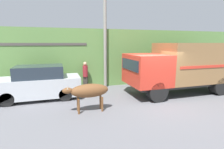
{
  "coord_description": "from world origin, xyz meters",
  "views": [
    {
      "loc": [
        -4.74,
        -7.3,
        2.93
      ],
      "look_at": [
        -2.29,
        0.48,
        1.45
      ],
      "focal_mm": 28.0,
      "sensor_mm": 36.0,
      "label": 1
    }
  ],
  "objects_px": {
    "cargo_truck": "(184,65)",
    "brown_cow": "(89,91)",
    "parked_suv": "(39,83)",
    "pedestrian_on_hill": "(85,74)",
    "utility_pole": "(105,34)"
  },
  "relations": [
    {
      "from": "brown_cow",
      "to": "pedestrian_on_hill",
      "type": "bearing_deg",
      "value": 72.89
    },
    {
      "from": "brown_cow",
      "to": "utility_pole",
      "type": "height_order",
      "value": "utility_pole"
    },
    {
      "from": "brown_cow",
      "to": "utility_pole",
      "type": "xyz_separation_m",
      "value": [
        1.81,
        3.93,
        2.56
      ]
    },
    {
      "from": "utility_pole",
      "to": "pedestrian_on_hill",
      "type": "bearing_deg",
      "value": -174.2
    },
    {
      "from": "brown_cow",
      "to": "parked_suv",
      "type": "distance_m",
      "value": 3.32
    },
    {
      "from": "utility_pole",
      "to": "brown_cow",
      "type": "bearing_deg",
      "value": -114.66
    },
    {
      "from": "cargo_truck",
      "to": "parked_suv",
      "type": "height_order",
      "value": "cargo_truck"
    },
    {
      "from": "cargo_truck",
      "to": "brown_cow",
      "type": "bearing_deg",
      "value": -168.45
    },
    {
      "from": "cargo_truck",
      "to": "utility_pole",
      "type": "xyz_separation_m",
      "value": [
        -4.06,
        2.69,
        1.84
      ]
    },
    {
      "from": "pedestrian_on_hill",
      "to": "cargo_truck",
      "type": "bearing_deg",
      "value": -176.94
    },
    {
      "from": "cargo_truck",
      "to": "brown_cow",
      "type": "relative_size",
      "value": 3.37
    },
    {
      "from": "cargo_truck",
      "to": "pedestrian_on_hill",
      "type": "distance_m",
      "value": 6.03
    },
    {
      "from": "brown_cow",
      "to": "cargo_truck",
      "type": "bearing_deg",
      "value": 1.56
    },
    {
      "from": "cargo_truck",
      "to": "parked_suv",
      "type": "bearing_deg",
      "value": 170.84
    },
    {
      "from": "parked_suv",
      "to": "utility_pole",
      "type": "height_order",
      "value": "utility_pole"
    }
  ]
}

